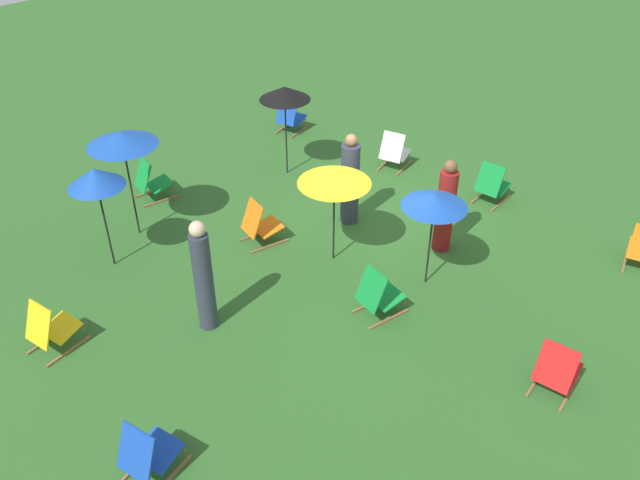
# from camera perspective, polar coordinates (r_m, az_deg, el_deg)

# --- Properties ---
(ground_plane) EXTENTS (40.00, 40.00, 0.00)m
(ground_plane) POSITION_cam_1_polar(r_m,az_deg,el_deg) (11.69, 3.93, 0.47)
(ground_plane) COLOR #2D6026
(deckchair_0) EXTENTS (0.50, 0.77, 0.83)m
(deckchair_0) POSITION_cam_1_polar(r_m,az_deg,el_deg) (12.90, 14.99, 4.75)
(deckchair_0) COLOR olive
(deckchair_0) RESTS_ON ground
(deckchair_1) EXTENTS (0.62, 0.84, 0.83)m
(deckchair_1) POSITION_cam_1_polar(r_m,az_deg,el_deg) (13.79, 6.60, 7.75)
(deckchair_1) COLOR olive
(deckchair_1) RESTS_ON ground
(deckchair_4) EXTENTS (0.54, 0.80, 0.83)m
(deckchair_4) POSITION_cam_1_polar(r_m,az_deg,el_deg) (9.12, 20.25, -10.74)
(deckchair_4) COLOR olive
(deckchair_4) RESTS_ON ground
(deckchair_5) EXTENTS (0.64, 0.85, 0.83)m
(deckchair_5) POSITION_cam_1_polar(r_m,az_deg,el_deg) (9.75, 5.18, -4.87)
(deckchair_5) COLOR olive
(deckchair_5) RESTS_ON ground
(deckchair_6) EXTENTS (0.59, 0.83, 0.83)m
(deckchair_6) POSITION_cam_1_polar(r_m,az_deg,el_deg) (7.97, -15.01, -17.84)
(deckchair_6) COLOR olive
(deckchair_6) RESTS_ON ground
(deckchair_8) EXTENTS (0.66, 0.86, 0.83)m
(deckchair_8) POSITION_cam_1_polar(r_m,az_deg,el_deg) (11.31, -5.31, 1.36)
(deckchair_8) COLOR olive
(deckchair_8) RESTS_ON ground
(deckchair_9) EXTENTS (0.57, 0.81, 0.83)m
(deckchair_9) POSITION_cam_1_polar(r_m,az_deg,el_deg) (9.90, -22.75, -7.26)
(deckchair_9) COLOR olive
(deckchair_9) RESTS_ON ground
(deckchair_10) EXTENTS (0.64, 0.85, 0.83)m
(deckchair_10) POSITION_cam_1_polar(r_m,az_deg,el_deg) (12.99, -14.69, 5.01)
(deckchair_10) COLOR olive
(deckchair_10) RESTS_ON ground
(deckchair_11) EXTENTS (0.62, 0.84, 0.83)m
(deckchair_11) POSITION_cam_1_polar(r_m,az_deg,el_deg) (15.35, -2.63, 10.84)
(deckchair_11) COLOR olive
(deckchair_11) RESTS_ON ground
(umbrella_0) EXTENTS (0.90, 0.90, 1.82)m
(umbrella_0) POSITION_cam_1_polar(r_m,az_deg,el_deg) (10.63, -19.27, 5.22)
(umbrella_0) COLOR black
(umbrella_0) RESTS_ON ground
(umbrella_1) EXTENTS (1.19, 1.19, 1.72)m
(umbrella_1) POSITION_cam_1_polar(r_m,az_deg,el_deg) (10.22, 1.29, 5.65)
(umbrella_1) COLOR black
(umbrella_1) RESTS_ON ground
(umbrella_2) EXTENTS (1.19, 1.19, 1.98)m
(umbrella_2) POSITION_cam_1_polar(r_m,az_deg,el_deg) (11.28, -17.14, 8.53)
(umbrella_2) COLOR black
(umbrella_2) RESTS_ON ground
(umbrella_3) EXTENTS (1.02, 1.02, 1.89)m
(umbrella_3) POSITION_cam_1_polar(r_m,az_deg,el_deg) (12.94, -3.14, 12.84)
(umbrella_3) COLOR black
(umbrella_3) RESTS_ON ground
(umbrella_4) EXTENTS (1.02, 1.02, 1.65)m
(umbrella_4) POSITION_cam_1_polar(r_m,az_deg,el_deg) (9.83, 10.13, 3.44)
(umbrella_4) COLOR black
(umbrella_4) RESTS_ON ground
(person_0) EXTENTS (0.45, 0.45, 1.71)m
(person_0) POSITION_cam_1_polar(r_m,az_deg,el_deg) (11.10, 11.04, 2.77)
(person_0) COLOR maroon
(person_0) RESTS_ON ground
(person_1) EXTENTS (0.38, 0.38, 1.84)m
(person_1) POSITION_cam_1_polar(r_m,az_deg,el_deg) (9.33, -10.29, -3.32)
(person_1) COLOR #333847
(person_1) RESTS_ON ground
(person_2) EXTENTS (0.37, 0.37, 1.76)m
(person_2) POSITION_cam_1_polar(r_m,az_deg,el_deg) (11.65, 2.67, 5.16)
(person_2) COLOR #333847
(person_2) RESTS_ON ground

